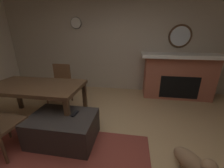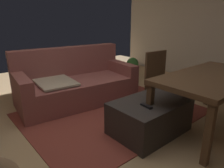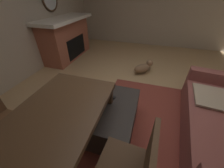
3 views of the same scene
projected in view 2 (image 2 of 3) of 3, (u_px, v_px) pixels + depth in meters
The scene contains 8 objects.
floor at pixel (98, 139), 2.59m from camera, with size 8.47×8.47×0.00m, color tan.
area_rug at pixel (112, 112), 3.30m from camera, with size 2.60×2.00×0.01m, color brown.
couch at pixel (75, 84), 3.68m from camera, with size 2.08×1.18×0.93m.
ottoman_coffee_table at pixel (149, 117), 2.69m from camera, with size 0.97×0.66×0.43m, color #2D2826.
tv_remote at pixel (146, 106), 2.46m from camera, with size 0.05×0.16×0.02m, color black.
dining_table at pixel (212, 81), 2.68m from camera, with size 1.66×0.86×0.74m.
dining_chair_north at pixel (160, 77), 3.33m from camera, with size 0.47×0.47×0.93m.
potted_plant at pixel (132, 65), 5.23m from camera, with size 0.30×0.30×0.48m.
Camera 2 is at (-1.32, -1.84, 1.44)m, focal length 33.46 mm.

